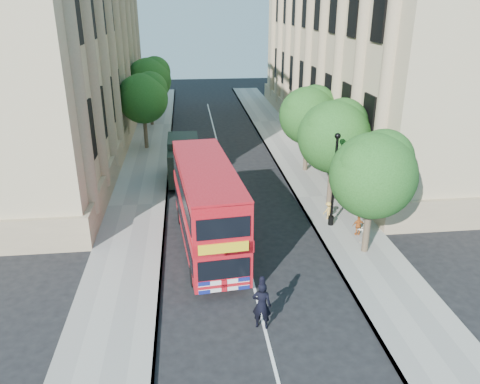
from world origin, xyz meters
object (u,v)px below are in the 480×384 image
object	(u,v)px
lamp_post	(334,184)
woman_pedestrian	(364,229)
double_decker_bus	(207,205)
box_van	(184,161)
police_constable	(262,305)

from	to	relation	value
lamp_post	woman_pedestrian	bearing A→B (deg)	-64.82
double_decker_bus	woman_pedestrian	distance (m)	7.95
lamp_post	woman_pedestrian	xyz separation A→B (m)	(1.01, -2.14, -1.66)
lamp_post	box_van	world-z (taller)	lamp_post
box_van	woman_pedestrian	size ratio (longest dim) A/B	3.46
woman_pedestrian	police_constable	bearing A→B (deg)	23.63
lamp_post	double_decker_bus	world-z (taller)	lamp_post
lamp_post	box_van	bearing A→B (deg)	134.16
lamp_post	police_constable	bearing A→B (deg)	-122.56
box_van	police_constable	xyz separation A→B (m)	(2.79, -16.13, -0.42)
woman_pedestrian	box_van	bearing A→B (deg)	-69.24
woman_pedestrian	lamp_post	bearing A→B (deg)	-84.98
lamp_post	woman_pedestrian	distance (m)	2.89
box_van	police_constable	bearing A→B (deg)	-80.53
police_constable	double_decker_bus	bearing A→B (deg)	-56.95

